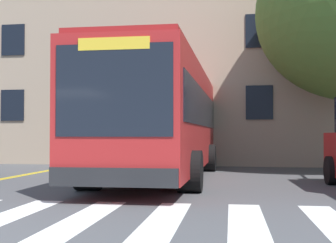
% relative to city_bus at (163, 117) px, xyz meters
% --- Properties ---
extents(lane_line_yellow_inner, '(0.12, 36.00, 0.01)m').
position_rel_city_bus_xyz_m(lane_line_yellow_inner, '(-4.73, 6.72, -1.87)').
color(lane_line_yellow_inner, gold).
rests_on(lane_line_yellow_inner, ground).
extents(lane_line_yellow_outer, '(0.12, 36.00, 0.01)m').
position_rel_city_bus_xyz_m(lane_line_yellow_outer, '(-4.57, 6.72, -1.87)').
color(lane_line_yellow_outer, gold).
rests_on(lane_line_yellow_outer, ground).
extents(city_bus, '(3.14, 11.73, 3.47)m').
position_rel_city_bus_xyz_m(city_bus, '(0.00, 0.00, 0.00)').
color(city_bus, '#B22323').
rests_on(city_bus, ground).
extents(car_tan_behind_bus, '(2.39, 4.85, 1.82)m').
position_rel_city_bus_xyz_m(car_tan_behind_bus, '(-0.53, 9.86, -1.04)').
color(car_tan_behind_bus, tan).
rests_on(car_tan_behind_bus, ground).
extents(building_facade, '(40.93, 8.22, 10.58)m').
position_rel_city_bus_xyz_m(building_facade, '(-2.40, 9.23, 3.42)').
color(building_facade, tan).
rests_on(building_facade, ground).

